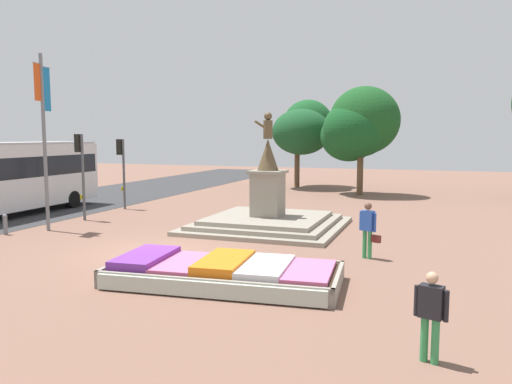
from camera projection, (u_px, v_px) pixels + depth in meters
The scene contains 11 objects.
ground_plane at pixel (152, 253), 16.11m from camera, with size 89.78×89.78×0.00m, color brown.
flower_planter at pixel (221, 273), 12.70m from camera, with size 6.10×3.19×0.66m.
statue_monument at pixel (268, 214), 20.46m from camera, with size 5.97×5.97×4.71m.
traffic_light_mid_block at pixel (81, 161), 22.11m from camera, with size 0.42×0.31×3.85m.
traffic_light_far_corner at pixel (122, 161), 25.60m from camera, with size 0.41×0.29×3.60m.
banner_pole at pixel (44, 134), 19.49m from camera, with size 0.14×1.07×6.92m.
pedestrian_with_handbag at pixel (368, 227), 15.24m from camera, with size 0.70×0.40×1.74m.
pedestrian_near_planter at pixel (431, 311), 8.19m from camera, with size 0.55×0.32×1.54m.
kerb_bollard_north at pixel (5, 224), 19.02m from camera, with size 0.18×0.18×0.80m.
park_tree_far_left at pixel (305, 129), 36.49m from camera, with size 4.23×5.39×6.48m.
park_tree_far_right at pixel (358, 127), 31.72m from camera, with size 5.10×4.38×6.89m.
Camera 1 is at (8.52, -13.72, 3.73)m, focal length 35.00 mm.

